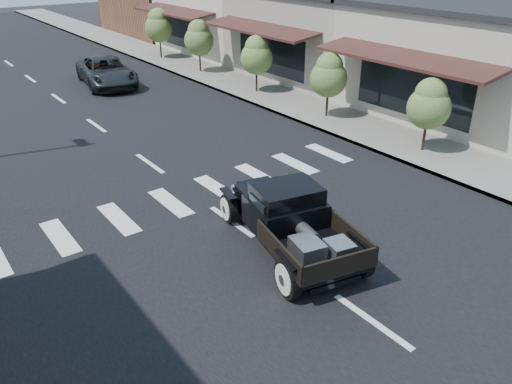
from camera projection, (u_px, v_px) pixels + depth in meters
ground at (278, 255)px, 12.15m from camera, size 120.00×120.00×0.00m
road at (72, 109)px, 22.89m from camera, size 14.00×80.00×0.02m
road_markings at (115, 139)px, 19.31m from camera, size 12.00×60.00×0.06m
sidewalk_right at (226, 80)px, 27.42m from camera, size 3.00×80.00×0.15m
storefront_near at (485, 58)px, 22.05m from camera, size 10.00×9.00×4.50m
storefront_mid at (339, 32)px, 28.49m from camera, size 10.00×9.00×4.50m
storefront_far at (247, 16)px, 34.94m from camera, size 10.00×9.00×4.50m
small_tree_a at (427, 116)px, 17.39m from camera, size 1.50×1.50×2.50m
small_tree_b at (328, 86)px, 20.91m from camera, size 1.55×1.55×2.59m
small_tree_c at (257, 65)px, 24.50m from camera, size 1.58×1.58×2.63m
small_tree_d at (199, 47)px, 28.36m from camera, size 1.66×1.66×2.77m
small_tree_e at (159, 34)px, 31.84m from camera, size 1.77×1.77×2.95m
hotrod_pickup at (290, 219)px, 12.06m from camera, size 3.20×5.14×1.65m
second_car at (106, 72)px, 26.33m from camera, size 3.14×5.47×1.44m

